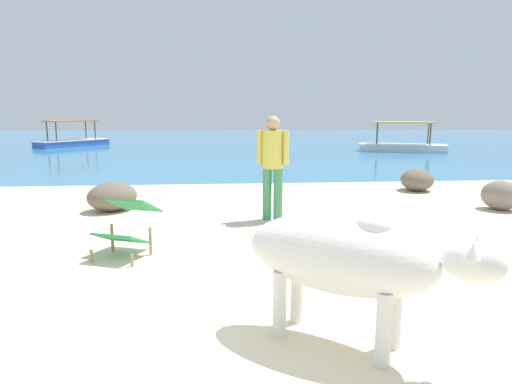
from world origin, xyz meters
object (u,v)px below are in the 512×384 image
object	(u,v)px
cow	(344,257)
boat_blue	(72,141)
person_standing	(273,160)
deck_chair_far	(128,223)
boat_white	(402,145)

from	to	relation	value
cow	boat_blue	xyz separation A→B (m)	(-8.18, 20.36, -0.41)
cow	person_standing	xyz separation A→B (m)	(-0.04, 3.86, 0.28)
deck_chair_far	person_standing	bearing A→B (deg)	150.79
deck_chair_far	boat_white	distance (m)	16.49
person_standing	boat_white	xyz separation A→B (m)	(7.17, 12.17, -0.70)
deck_chair_far	boat_blue	size ratio (longest dim) A/B	0.25
cow	boat_blue	world-z (taller)	boat_blue
deck_chair_far	cow	bearing A→B (deg)	61.78
person_standing	boat_white	size ratio (longest dim) A/B	0.42
boat_white	boat_blue	world-z (taller)	same
cow	deck_chair_far	distance (m)	3.01
cow	person_standing	world-z (taller)	person_standing
deck_chair_far	boat_blue	xyz separation A→B (m)	(-6.22, 18.09, -0.13)
cow	boat_white	world-z (taller)	boat_white
deck_chair_far	person_standing	world-z (taller)	person_standing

